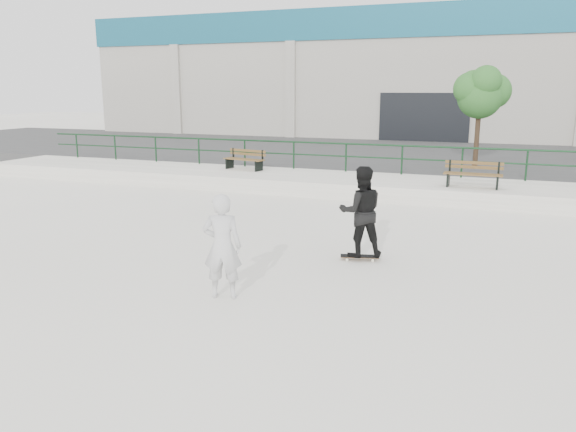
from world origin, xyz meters
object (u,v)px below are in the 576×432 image
at_px(bench_left, 245,160).
at_px(skateboard, 360,257).
at_px(standing_skater, 361,212).
at_px(seated_skater, 222,246).
at_px(bench_right, 473,174).
at_px(tree, 481,91).

height_order(bench_left, skateboard, bench_left).
relative_size(standing_skater, seated_skater, 1.04).
xyz_separation_m(bench_left, bench_right, (8.07, -1.04, 0.02)).
xyz_separation_m(tree, standing_skater, (-1.68, -12.15, -2.32)).
height_order(bench_left, tree, tree).
relative_size(bench_left, tree, 0.44).
bearing_deg(bench_right, bench_left, 174.09).
xyz_separation_m(standing_skater, seated_skater, (-1.65, -2.85, -0.13)).
distance_m(tree, seated_skater, 15.56).
bearing_deg(bench_left, seated_skater, -54.86).
xyz_separation_m(tree, seated_skater, (-3.33, -15.00, -2.44)).
xyz_separation_m(bench_right, seated_skater, (-3.46, -9.76, -0.00)).
height_order(bench_left, bench_right, bench_right).
distance_m(bench_right, skateboard, 7.19).
distance_m(tree, skateboard, 12.69).
height_order(bench_left, standing_skater, standing_skater).
bearing_deg(bench_left, bench_right, 4.69).
distance_m(skateboard, standing_skater, 0.94).
relative_size(bench_right, seated_skater, 0.97).
relative_size(tree, standing_skater, 2.05).
xyz_separation_m(bench_right, skateboard, (-1.81, -6.90, -0.82)).
bearing_deg(tree, seated_skater, -102.51).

